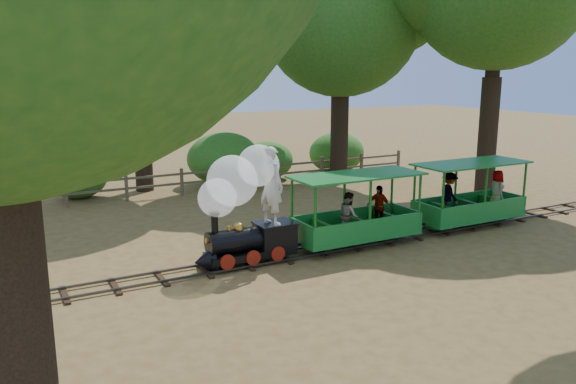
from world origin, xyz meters
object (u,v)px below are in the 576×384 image
locomotive (243,197)px  carriage_rear (469,199)px  fence (208,177)px  carriage_front (358,218)px

locomotive → carriage_rear: locomotive is taller
locomotive → carriage_rear: bearing=-0.1°
carriage_rear → fence: size_ratio=0.19×
carriage_rear → carriage_front: bearing=-178.9°
carriage_front → fence: 8.12m
locomotive → fence: locomotive is taller
carriage_rear → locomotive: bearing=179.9°
carriage_front → locomotive: bearing=178.5°
locomotive → carriage_front: locomotive is taller
carriage_front → carriage_rear: 3.98m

